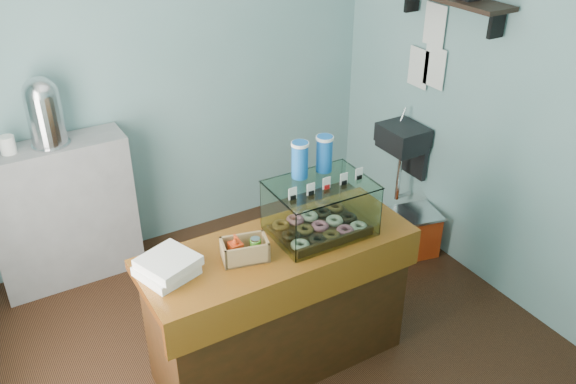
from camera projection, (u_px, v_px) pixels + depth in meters
ground at (261, 336)px, 4.09m from camera, size 3.50×3.50×0.00m
room_shell at (257, 96)px, 3.26m from camera, size 3.54×3.04×2.82m
counter at (279, 305)px, 3.68m from camera, size 1.60×0.60×0.90m
back_shelf at (64, 214)px, 4.41m from camera, size 1.00×0.32×1.10m
display_case at (318, 204)px, 3.52m from camera, size 0.58×0.43×0.53m
condiment_crate at (244, 250)px, 3.31m from camera, size 0.28×0.21×0.16m
pastry_boxes at (167, 266)px, 3.19m from camera, size 0.35×0.34×0.11m
coffee_urn at (44, 110)px, 4.02m from camera, size 0.26×0.26×0.48m
red_cooler at (410, 233)px, 4.85m from camera, size 0.47×0.40×0.37m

